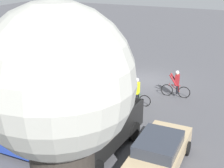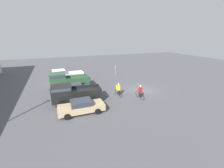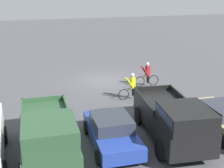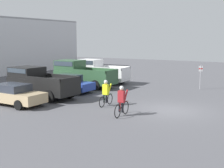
# 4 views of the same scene
# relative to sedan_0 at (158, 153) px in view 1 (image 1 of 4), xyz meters

# --- Properties ---
(ground_plane) EXTENTS (80.00, 80.00, 0.00)m
(ground_plane) POSITION_rel_sedan_0_xyz_m (3.69, -9.46, -0.69)
(ground_plane) COLOR #4C4C51
(sedan_0) EXTENTS (1.97, 4.59, 1.38)m
(sedan_0) POSITION_rel_sedan_0_xyz_m (0.00, 0.00, 0.00)
(sedan_0) COLOR tan
(sedan_0) RESTS_ON ground_plane
(pickup_truck_0) EXTENTS (2.61, 5.63, 2.18)m
(pickup_truck_0) POSITION_rel_sedan_0_xyz_m (2.83, 0.38, 0.45)
(pickup_truck_0) COLOR black
(pickup_truck_0) RESTS_ON ground_plane
(sedan_1) EXTENTS (2.01, 4.29, 1.40)m
(sedan_1) POSITION_rel_sedan_0_xyz_m (5.60, -0.07, 0.00)
(sedan_1) COLOR #233D9E
(sedan_1) RESTS_ON ground_plane
(cyclist_0) EXTENTS (1.78, 0.47, 1.69)m
(cyclist_0) POSITION_rel_sedan_0_xyz_m (2.87, -5.36, 0.14)
(cyclist_0) COLOR black
(cyclist_0) RESTS_ON ground_plane
(cyclist_1) EXTENTS (1.81, 0.47, 1.72)m
(cyclist_1) POSITION_rel_sedan_0_xyz_m (1.07, -7.49, 0.14)
(cyclist_1) COLOR black
(cyclist_1) RESTS_ON ground_plane
(fire_lane_sign) EXTENTS (0.16, 0.28, 2.08)m
(fire_lane_sign) POSITION_rel_sedan_0_xyz_m (12.39, -8.93, 0.57)
(fire_lane_sign) COLOR #9E9EA3
(fire_lane_sign) RESTS_ON ground_plane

